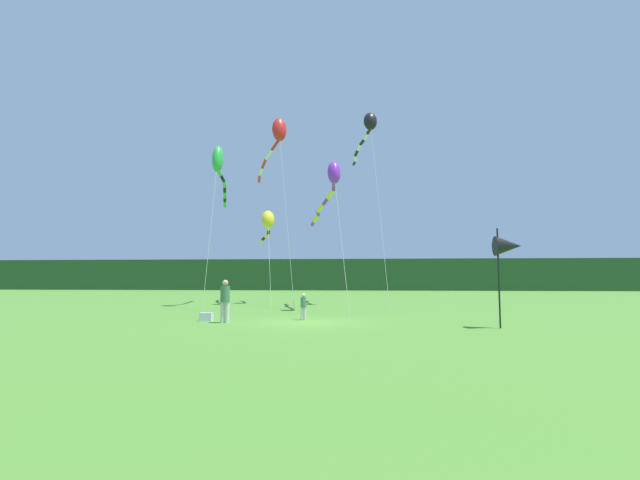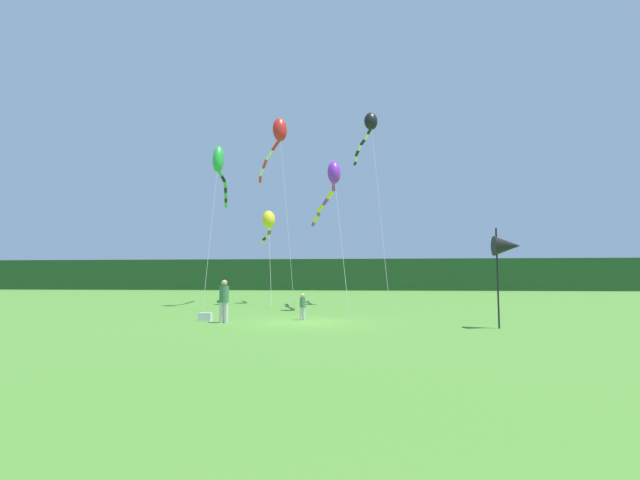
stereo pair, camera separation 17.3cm
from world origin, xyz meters
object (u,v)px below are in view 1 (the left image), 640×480
(kite_green, at_px, (219,165))
(kite_red, at_px, (277,136))
(cooler_box, at_px, (206,317))
(person_child, at_px, (303,305))
(kite_yellow, at_px, (268,221))
(banner_flag_pole, at_px, (508,247))
(kite_black, at_px, (368,127))
(person_adult, at_px, (225,299))
(kite_purple, at_px, (331,183))

(kite_green, relative_size, kite_red, 0.82)
(cooler_box, xyz_separation_m, kite_green, (-2.65, 9.39, 8.67))
(person_child, relative_size, kite_yellow, 0.16)
(kite_red, bearing_deg, cooler_box, -93.89)
(banner_flag_pole, distance_m, kite_green, 18.78)
(person_child, distance_m, cooler_box, 3.96)
(kite_black, bearing_deg, kite_yellow, 170.22)
(person_child, relative_size, kite_green, 0.11)
(person_adult, height_order, kite_yellow, kite_yellow)
(cooler_box, height_order, kite_red, kite_red)
(kite_purple, xyz_separation_m, kite_red, (-3.86, 4.37, 4.15))
(banner_flag_pole, bearing_deg, person_child, 162.05)
(cooler_box, height_order, kite_black, kite_black)
(cooler_box, distance_m, kite_black, 17.43)
(person_adult, xyz_separation_m, kite_red, (-0.21, 11.54, 10.18))
(kite_yellow, bearing_deg, cooler_box, -89.45)
(person_child, xyz_separation_m, kite_yellow, (-3.97, 11.60, 4.99))
(banner_flag_pole, relative_size, kite_red, 0.28)
(person_adult, relative_size, person_child, 1.52)
(kite_black, height_order, kite_red, kite_black)
(person_adult, height_order, kite_green, kite_green)
(banner_flag_pole, bearing_deg, kite_black, 109.52)
(cooler_box, relative_size, kite_yellow, 0.08)
(person_adult, height_order, banner_flag_pole, banner_flag_pole)
(cooler_box, relative_size, kite_red, 0.04)
(banner_flag_pole, xyz_separation_m, kite_black, (-4.55, 12.84, 8.80))
(banner_flag_pole, height_order, kite_red, kite_red)
(banner_flag_pole, bearing_deg, cooler_box, 172.00)
(cooler_box, height_order, kite_green, kite_green)
(kite_black, bearing_deg, cooler_box, -121.15)
(kite_purple, distance_m, kite_red, 7.16)
(person_child, xyz_separation_m, kite_purple, (0.76, 5.74, 6.35))
(kite_green, xyz_separation_m, kite_black, (9.45, 1.86, 2.78))
(kite_green, bearing_deg, person_child, -52.78)
(kite_black, bearing_deg, kite_green, -168.88)
(kite_purple, bearing_deg, kite_red, 131.48)
(person_adult, xyz_separation_m, person_child, (2.90, 1.43, -0.32))
(person_adult, distance_m, kite_red, 15.39)
(kite_green, height_order, kite_black, kite_black)
(banner_flag_pole, relative_size, kite_black, 0.28)
(person_child, relative_size, kite_purple, 0.12)
(person_child, xyz_separation_m, kite_green, (-6.50, 8.55, 8.23))
(person_child, xyz_separation_m, kite_red, (-3.10, 10.11, 10.50))
(cooler_box, distance_m, kite_yellow, 13.57)
(kite_green, bearing_deg, kite_yellow, 50.31)
(kite_green, xyz_separation_m, kite_red, (3.39, 1.56, 2.27))
(cooler_box, bearing_deg, kite_purple, 55.01)
(banner_flag_pole, distance_m, kite_black, 16.22)
(kite_green, distance_m, kite_black, 10.02)
(kite_purple, relative_size, kite_red, 0.76)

